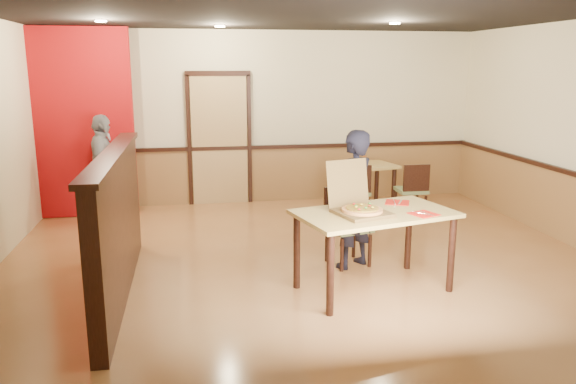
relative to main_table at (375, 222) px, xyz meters
name	(u,v)px	position (x,y,z in m)	size (l,w,h in m)	color
floor	(312,273)	(-0.52, 0.54, -0.71)	(7.00, 7.00, 0.00)	#B67B47
ceiling	(314,8)	(-0.52, 0.54, 2.09)	(7.00, 7.00, 0.00)	black
wall_back	(268,118)	(-0.52, 4.04, 0.69)	(7.00, 7.00, 0.00)	beige
wainscot_back	(268,175)	(-0.52, 4.01, -0.26)	(7.00, 0.04, 0.90)	olive
chair_rail_back	(268,147)	(-0.52, 3.99, 0.21)	(7.00, 0.06, 0.06)	black
back_door	(220,140)	(-1.32, 4.00, 0.34)	(0.90, 0.06, 2.10)	tan
booth_partition	(118,223)	(-2.52, 0.34, 0.02)	(0.20, 3.10, 1.44)	black
red_accent_panel	(78,124)	(-3.42, 3.54, 0.69)	(1.60, 0.20, 2.78)	#A30B0E
spot_a	(101,21)	(-2.82, 2.34, 2.07)	(0.14, 0.14, 0.02)	beige
spot_b	(220,26)	(-1.32, 3.04, 2.07)	(0.14, 0.14, 0.02)	beige
spot_c	(395,23)	(0.88, 2.04, 2.07)	(0.14, 0.14, 0.02)	beige
main_table	(375,222)	(0.00, 0.00, 0.00)	(1.71, 1.23, 0.82)	tan
diner_chair	(346,222)	(-0.06, 0.84, -0.23)	(0.53, 0.53, 0.88)	olive
side_chair_left	(355,190)	(0.56, 2.56, -0.25)	(0.42, 0.42, 0.85)	olive
side_chair_right	(413,188)	(1.45, 2.56, -0.26)	(0.42, 0.42, 0.83)	olive
side_table	(371,175)	(1.01, 3.17, -0.16)	(0.81, 0.81, 0.73)	tan
diner	(353,200)	(-0.02, 0.70, 0.07)	(0.57, 0.38, 1.56)	black
passerby	(104,169)	(-3.04, 3.13, 0.07)	(0.92, 0.38, 1.57)	gray
pizza_box	(359,207)	(-0.18, -0.04, 0.17)	(0.61, 0.67, 0.50)	brown
pizza	(362,210)	(-0.16, -0.09, 0.16)	(0.40, 0.40, 0.03)	#CA8B49
napkin_near	(424,214)	(0.44, -0.18, 0.11)	(0.31, 0.31, 0.01)	red
napkin_far	(397,202)	(0.35, 0.32, 0.11)	(0.32, 0.32, 0.01)	red
condiment	(365,160)	(0.90, 3.20, 0.08)	(0.05, 0.05, 0.13)	brown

